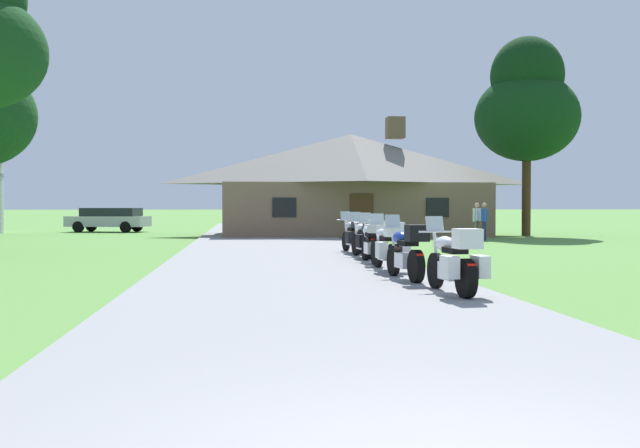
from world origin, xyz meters
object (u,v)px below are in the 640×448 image
(motorcycle_silver_farthest_in_row, at_px, (354,235))
(motorcycle_white_fifth_in_row, at_px, (365,238))
(motorcycle_white_nearest_to_camera, at_px, (455,262))
(motorcycle_white_third_in_row, at_px, (388,247))
(motorcycle_white_fourth_in_row, at_px, (372,241))
(bystander_blue_shirt_beside_signpost, at_px, (484,219))
(bystander_white_shirt_near_lodge, at_px, (477,219))
(parked_silver_suv_far_left, at_px, (109,219))
(tree_right_of_lodge, at_px, (527,105))
(motorcycle_blue_second_in_row, at_px, (407,252))

(motorcycle_silver_farthest_in_row, bearing_deg, motorcycle_white_fifth_in_row, -97.66)
(motorcycle_white_nearest_to_camera, xyz_separation_m, motorcycle_white_third_in_row, (-0.24, 4.58, 0.00))
(motorcycle_white_fourth_in_row, distance_m, motorcycle_silver_farthest_in_row, 4.18)
(bystander_blue_shirt_beside_signpost, bearing_deg, bystander_white_shirt_near_lodge, -150.63)
(motorcycle_silver_farthest_in_row, xyz_separation_m, parked_silver_suv_far_left, (-11.27, 21.11, 0.17))
(tree_right_of_lodge, bearing_deg, bystander_blue_shirt_beside_signpost, -128.83)
(motorcycle_white_nearest_to_camera, distance_m, tree_right_of_lodge, 27.27)
(bystander_white_shirt_near_lodge, height_order, bystander_blue_shirt_beside_signpost, same)
(bystander_white_shirt_near_lodge, bearing_deg, motorcycle_white_third_in_row, -156.84)
(motorcycle_white_third_in_row, relative_size, motorcycle_white_fourth_in_row, 1.00)
(motorcycle_white_third_in_row, distance_m, tree_right_of_lodge, 23.38)
(motorcycle_silver_farthest_in_row, bearing_deg, tree_right_of_lodge, 43.39)
(motorcycle_white_nearest_to_camera, bearing_deg, bystander_white_shirt_near_lodge, 66.30)
(motorcycle_white_third_in_row, xyz_separation_m, bystander_blue_shirt_beside_signpost, (7.26, 15.13, 0.32))
(motorcycle_white_fourth_in_row, relative_size, bystander_blue_shirt_beside_signpost, 1.25)
(motorcycle_white_third_in_row, height_order, motorcycle_white_fourth_in_row, same)
(motorcycle_white_nearest_to_camera, relative_size, bystander_white_shirt_near_lodge, 1.25)
(motorcycle_white_fifth_in_row, relative_size, motorcycle_silver_farthest_in_row, 1.00)
(motorcycle_blue_second_in_row, relative_size, tree_right_of_lodge, 0.21)
(motorcycle_white_fifth_in_row, bearing_deg, motorcycle_silver_farthest_in_row, 82.31)
(motorcycle_white_third_in_row, bearing_deg, motorcycle_white_fourth_in_row, 85.92)
(motorcycle_white_fourth_in_row, height_order, bystander_white_shirt_near_lodge, bystander_white_shirt_near_lodge)
(bystander_blue_shirt_beside_signpost, distance_m, tree_right_of_lodge, 8.22)
(motorcycle_white_fifth_in_row, bearing_deg, bystander_blue_shirt_beside_signpost, 49.49)
(bystander_white_shirt_near_lodge, bearing_deg, parked_silver_suv_far_left, 104.07)
(motorcycle_white_nearest_to_camera, relative_size, parked_silver_suv_far_left, 0.42)
(motorcycle_blue_second_in_row, distance_m, motorcycle_white_fifth_in_row, 6.33)
(parked_silver_suv_far_left, bearing_deg, motorcycle_white_third_in_row, -144.53)
(motorcycle_blue_second_in_row, bearing_deg, motorcycle_silver_farthest_in_row, 82.54)
(motorcycle_white_fourth_in_row, distance_m, tree_right_of_lodge, 21.44)
(motorcycle_white_third_in_row, bearing_deg, motorcycle_silver_farthest_in_row, 84.79)
(parked_silver_suv_far_left, bearing_deg, bystander_blue_shirt_beside_signpost, -110.64)
(motorcycle_white_nearest_to_camera, relative_size, motorcycle_white_third_in_row, 1.00)
(motorcycle_white_fourth_in_row, bearing_deg, motorcycle_silver_farthest_in_row, 86.51)
(motorcycle_white_fifth_in_row, height_order, tree_right_of_lodge, tree_right_of_lodge)
(motorcycle_silver_farthest_in_row, bearing_deg, parked_silver_suv_far_left, 110.67)
(motorcycle_white_third_in_row, bearing_deg, motorcycle_blue_second_in_row, -94.55)
(motorcycle_blue_second_in_row, distance_m, motorcycle_silver_farthest_in_row, 8.60)
(bystander_blue_shirt_beside_signpost, bearing_deg, motorcycle_silver_farthest_in_row, -31.67)
(motorcycle_silver_farthest_in_row, height_order, parked_silver_suv_far_left, parked_silver_suv_far_left)
(motorcycle_silver_farthest_in_row, relative_size, parked_silver_suv_far_left, 0.42)
(motorcycle_silver_farthest_in_row, relative_size, bystander_white_shirt_near_lodge, 1.25)
(motorcycle_blue_second_in_row, xyz_separation_m, motorcycle_white_fourth_in_row, (0.05, 4.41, 0.00))
(motorcycle_blue_second_in_row, bearing_deg, tree_right_of_lodge, 57.23)
(motorcycle_white_nearest_to_camera, xyz_separation_m, tree_right_of_lodge, (10.75, 24.33, 6.01))
(motorcycle_blue_second_in_row, xyz_separation_m, bystander_blue_shirt_beside_signpost, (7.30, 17.22, 0.31))
(motorcycle_white_fifth_in_row, relative_size, bystander_blue_shirt_beside_signpost, 1.25)
(bystander_white_shirt_near_lodge, height_order, parked_silver_suv_far_left, bystander_white_shirt_near_lodge)
(motorcycle_white_nearest_to_camera, xyz_separation_m, motorcycle_white_fifth_in_row, (-0.06, 8.82, 0.00))
(motorcycle_white_fifth_in_row, distance_m, tree_right_of_lodge, 19.84)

